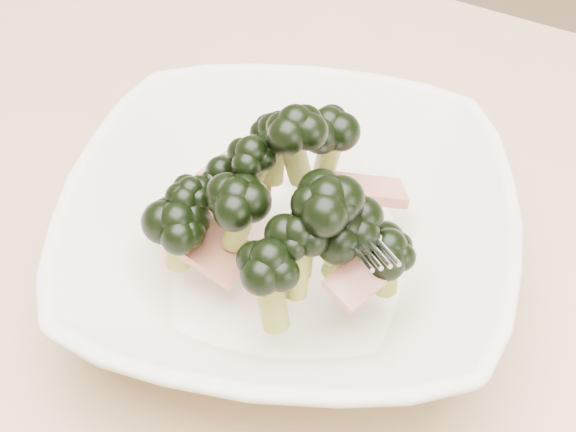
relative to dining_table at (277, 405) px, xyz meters
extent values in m
cube|color=tan|center=(0.00, 0.00, 0.08)|extent=(1.20, 0.80, 0.04)
cylinder|color=tan|center=(-0.55, 0.35, -0.30)|extent=(0.06, 0.06, 0.71)
imported|color=#F0E3CB|center=(-0.01, 0.04, 0.13)|extent=(0.35, 0.35, 0.07)
cylinder|color=olive|center=(-0.03, 0.06, 0.17)|extent=(0.01, 0.02, 0.04)
ellipsoid|color=black|center=(-0.03, 0.06, 0.19)|extent=(0.03, 0.03, 0.03)
cylinder|color=olive|center=(-0.05, 0.03, 0.15)|extent=(0.01, 0.02, 0.03)
ellipsoid|color=black|center=(-0.05, 0.03, 0.17)|extent=(0.03, 0.03, 0.03)
cylinder|color=olive|center=(0.01, -0.02, 0.15)|extent=(0.03, 0.02, 0.05)
ellipsoid|color=black|center=(0.01, -0.02, 0.18)|extent=(0.04, 0.04, 0.03)
cylinder|color=olive|center=(-0.06, 0.01, 0.15)|extent=(0.01, 0.02, 0.04)
ellipsoid|color=black|center=(-0.06, 0.01, 0.17)|extent=(0.03, 0.03, 0.02)
cylinder|color=olive|center=(0.01, 0.01, 0.16)|extent=(0.01, 0.01, 0.03)
ellipsoid|color=black|center=(0.01, 0.01, 0.18)|extent=(0.03, 0.03, 0.02)
cylinder|color=olive|center=(0.03, 0.02, 0.15)|extent=(0.02, 0.02, 0.04)
ellipsoid|color=black|center=(0.03, 0.02, 0.17)|extent=(0.04, 0.04, 0.03)
cylinder|color=olive|center=(0.05, 0.03, 0.14)|extent=(0.02, 0.01, 0.03)
ellipsoid|color=black|center=(0.05, 0.03, 0.16)|extent=(0.04, 0.04, 0.03)
cylinder|color=olive|center=(0.01, 0.00, 0.16)|extent=(0.02, 0.02, 0.04)
ellipsoid|color=black|center=(0.01, 0.00, 0.18)|extent=(0.03, 0.03, 0.03)
cylinder|color=olive|center=(-0.03, 0.03, 0.18)|extent=(0.02, 0.02, 0.03)
ellipsoid|color=black|center=(-0.03, 0.03, 0.19)|extent=(0.03, 0.03, 0.03)
cylinder|color=olive|center=(0.02, 0.02, 0.17)|extent=(0.03, 0.03, 0.05)
ellipsoid|color=black|center=(0.02, 0.02, 0.20)|extent=(0.04, 0.04, 0.03)
cylinder|color=olive|center=(-0.06, -0.01, 0.14)|extent=(0.02, 0.02, 0.03)
ellipsoid|color=black|center=(-0.06, -0.01, 0.16)|extent=(0.04, 0.04, 0.03)
cylinder|color=olive|center=(-0.01, 0.09, 0.15)|extent=(0.03, 0.03, 0.05)
ellipsoid|color=black|center=(-0.01, 0.09, 0.18)|extent=(0.04, 0.04, 0.03)
cylinder|color=olive|center=(-0.01, 0.05, 0.19)|extent=(0.02, 0.02, 0.04)
ellipsoid|color=black|center=(-0.01, 0.05, 0.21)|extent=(0.04, 0.04, 0.03)
cylinder|color=olive|center=(0.03, 0.03, 0.16)|extent=(0.02, 0.01, 0.03)
ellipsoid|color=black|center=(0.03, 0.03, 0.18)|extent=(0.04, 0.04, 0.03)
cylinder|color=olive|center=(-0.03, 0.01, 0.16)|extent=(0.02, 0.02, 0.04)
ellipsoid|color=black|center=(-0.03, 0.01, 0.18)|extent=(0.04, 0.04, 0.03)
cube|color=maroon|center=(-0.05, 0.06, 0.14)|extent=(0.04, 0.05, 0.01)
cube|color=maroon|center=(0.02, 0.09, 0.14)|extent=(0.05, 0.05, 0.02)
cube|color=maroon|center=(-0.06, 0.06, 0.15)|extent=(0.03, 0.04, 0.02)
cube|color=maroon|center=(-0.04, 0.00, 0.14)|extent=(0.05, 0.03, 0.02)
cube|color=maroon|center=(-0.07, 0.02, 0.14)|extent=(0.04, 0.05, 0.02)
cube|color=maroon|center=(0.05, 0.02, 0.15)|extent=(0.04, 0.06, 0.02)
camera|label=1|loc=(0.15, -0.25, 0.49)|focal=50.00mm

